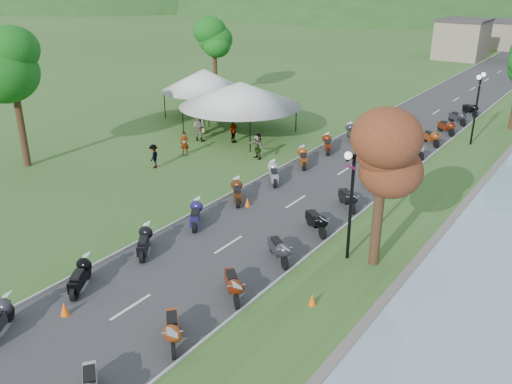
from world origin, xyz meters
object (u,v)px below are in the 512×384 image
Objects in this scene: vendor_tent_main at (240,108)px; pedestrian_b at (199,140)px; pedestrian_c at (155,168)px; pedestrian_a at (185,155)px.

vendor_tent_main reaches higher than pedestrian_b.
vendor_tent_main is 4.02× the size of pedestrian_c.
vendor_tent_main is 3.80× the size of pedestrian_a.
pedestrian_c is (1.47, -6.11, 0.00)m from pedestrian_b.
vendor_tent_main is at bearing 155.11° from pedestrian_c.
pedestrian_c is at bearing 94.27° from pedestrian_b.
pedestrian_b is (-1.37, 3.09, 0.00)m from pedestrian_a.
vendor_tent_main is at bearing 54.61° from pedestrian_a.
vendor_tent_main reaches higher than pedestrian_c.
pedestrian_c is (0.09, -3.01, 0.00)m from pedestrian_a.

